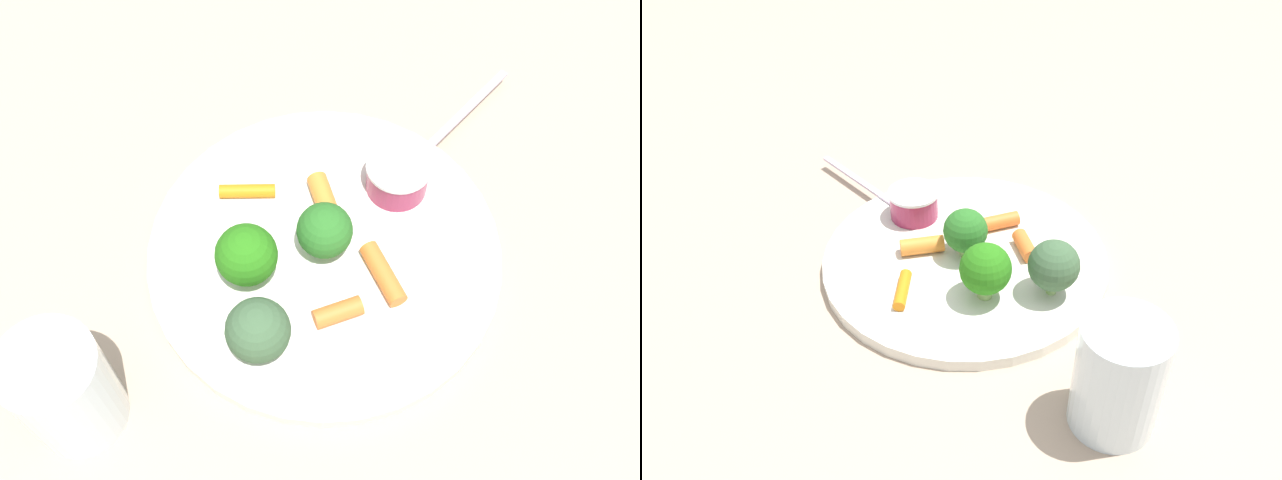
# 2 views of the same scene
# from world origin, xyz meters

# --- Properties ---
(ground_plane) EXTENTS (2.40, 2.40, 0.00)m
(ground_plane) POSITION_xyz_m (0.00, 0.00, 0.00)
(ground_plane) COLOR tan
(plate) EXTENTS (0.28, 0.28, 0.01)m
(plate) POSITION_xyz_m (0.00, 0.00, 0.01)
(plate) COLOR silver
(plate) RESTS_ON ground_plane
(sauce_cup) EXTENTS (0.05, 0.05, 0.03)m
(sauce_cup) POSITION_xyz_m (-0.03, 0.08, 0.03)
(sauce_cup) COLOR #92284B
(sauce_cup) RESTS_ON plate
(broccoli_floret_0) EXTENTS (0.05, 0.05, 0.06)m
(broccoli_floret_0) POSITION_xyz_m (-0.00, -0.06, 0.04)
(broccoli_floret_0) COLOR #92B664
(broccoli_floret_0) RESTS_ON plate
(broccoli_floret_1) EXTENTS (0.04, 0.04, 0.05)m
(broccoli_floret_1) POSITION_xyz_m (0.00, 0.00, 0.04)
(broccoli_floret_1) COLOR #8CBE6A
(broccoli_floret_1) RESTS_ON plate
(broccoli_floret_2) EXTENTS (0.05, 0.05, 0.06)m
(broccoli_floret_2) POSITION_xyz_m (0.06, -0.07, 0.04)
(broccoli_floret_2) COLOR #92B969
(broccoli_floret_2) RESTS_ON plate
(carrot_stick_0) EXTENTS (0.05, 0.02, 0.01)m
(carrot_stick_0) POSITION_xyz_m (0.04, 0.03, 0.02)
(carrot_stick_0) COLOR orange
(carrot_stick_0) RESTS_ON plate
(carrot_stick_1) EXTENTS (0.02, 0.04, 0.01)m
(carrot_stick_1) POSITION_xyz_m (0.06, -0.01, 0.02)
(carrot_stick_1) COLOR orange
(carrot_stick_1) RESTS_ON plate
(carrot_stick_2) EXTENTS (0.03, 0.05, 0.01)m
(carrot_stick_2) POSITION_xyz_m (-0.07, -0.04, 0.02)
(carrot_stick_2) COLOR orange
(carrot_stick_2) RESTS_ON plate
(carrot_stick_3) EXTENTS (0.04, 0.02, 0.02)m
(carrot_stick_3) POSITION_xyz_m (-0.04, 0.02, 0.02)
(carrot_stick_3) COLOR orange
(carrot_stick_3) RESTS_ON plate
(fork) EXTENTS (0.09, 0.17, 0.00)m
(fork) POSITION_xyz_m (-0.07, 0.13, 0.01)
(fork) COLOR #BDABC4
(fork) RESTS_ON plate
(drinking_glass) EXTENTS (0.07, 0.07, 0.10)m
(drinking_glass) POSITION_xyz_m (0.05, -0.21, 0.05)
(drinking_glass) COLOR silver
(drinking_glass) RESTS_ON ground_plane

